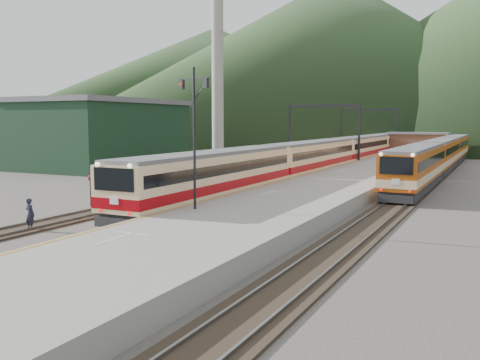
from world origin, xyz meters
The scene contains 17 objects.
track_main centered at (0.00, 40.00, 0.07)m, with size 2.60×200.00×0.23m.
track_far centered at (-5.00, 40.00, 0.07)m, with size 2.60×200.00×0.23m.
track_second centered at (11.50, 40.00, 0.07)m, with size 2.60×200.00×0.23m.
platform centered at (5.60, 38.00, 0.50)m, with size 8.00×100.00×1.00m, color gray.
gantry_near centered at (-2.85, 55.00, 5.59)m, with size 9.55×0.25×8.00m.
gantry_far centered at (-2.85, 80.00, 5.59)m, with size 9.55×0.25×8.00m.
warehouse centered at (-28.00, 42.00, 4.32)m, with size 14.50×20.50×8.60m.
smokestack centered at (-22.00, 62.00, 15.00)m, with size 1.80×1.80×30.00m, color #9E998E.
station_shed centered at (5.60, 78.00, 2.57)m, with size 9.40×4.40×3.10m.
hill_a centered at (-40.00, 190.00, 30.00)m, with size 180.00×180.00×60.00m, color #27401F.
hill_d centered at (-120.00, 240.00, 27.50)m, with size 200.00×200.00×55.00m, color #27401F.
main_train centered at (0.00, 53.23, 2.13)m, with size 3.11×85.28×3.80m.
second_train centered at (11.50, 53.86, 1.89)m, with size 2.72×55.79×3.32m.
signal_mast centered at (2.82, 13.97, 5.68)m, with size 2.16×0.62×7.73m.
short_signal_b centered at (-2.92, 34.65, 1.46)m, with size 0.26×0.23×2.27m.
short_signal_c centered at (-7.29, 16.90, 1.46)m, with size 0.23×0.17×2.27m.
worker centered at (-4.60, 9.21, 0.87)m, with size 0.63×0.42×1.74m, color #1F1F31.
Camera 1 is at (17.99, -11.08, 5.80)m, focal length 40.00 mm.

